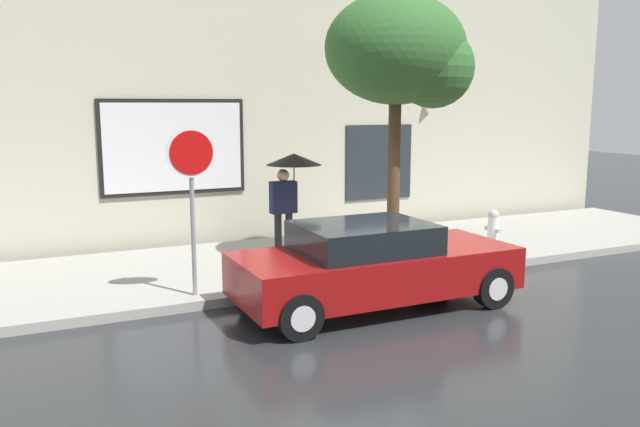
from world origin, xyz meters
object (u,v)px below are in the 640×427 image
Objects in this scene: fire_hydrant at (493,229)px; stop_sign at (192,178)px; pedestrian_with_umbrella at (291,174)px; parked_car at (373,265)px; street_tree at (404,54)px.

fire_hydrant is 6.66m from stop_sign.
pedestrian_with_umbrella is at bearing 165.64° from fire_hydrant.
parked_car is 0.89× the size of street_tree.
fire_hydrant is 0.39× the size of pedestrian_with_umbrella.
fire_hydrant is (4.03, 2.05, -0.13)m from parked_car.
pedestrian_with_umbrella is 0.77× the size of stop_sign.
pedestrian_with_umbrella is at bearing 137.59° from street_tree.
fire_hydrant is at bearing 26.96° from parked_car.
stop_sign is (-2.43, 1.29, 1.32)m from parked_car.
parked_car is 4.52m from fire_hydrant.
parked_car is at bearing -132.56° from street_tree.
street_tree reaches higher than pedestrian_with_umbrella.
parked_car is 2.16× the size of pedestrian_with_umbrella.
parked_car is at bearing -88.88° from pedestrian_with_umbrella.
stop_sign is at bearing -174.67° from street_tree.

